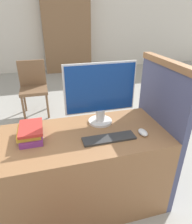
# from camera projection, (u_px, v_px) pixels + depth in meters

# --- Properties ---
(wall_back) EXTENTS (12.00, 0.06, 2.80)m
(wall_back) POSITION_uv_depth(u_px,v_px,m) (46.00, 20.00, 5.51)
(wall_back) COLOR silver
(wall_back) RESTS_ON ground_plane
(desk) EXTENTS (1.32, 0.65, 0.74)m
(desk) POSITION_uv_depth(u_px,v_px,m) (85.00, 170.00, 1.74)
(desk) COLOR #8C603D
(desk) RESTS_ON ground_plane
(carrel_divider) EXTENTS (0.07, 0.71, 1.28)m
(carrel_divider) POSITION_uv_depth(u_px,v_px,m) (158.00, 130.00, 1.80)
(carrel_divider) COLOR #474C70
(carrel_divider) RESTS_ON ground_plane
(monitor) EXTENTS (0.60, 0.21, 0.52)m
(monitor) POSITION_uv_depth(u_px,v_px,m) (100.00, 93.00, 1.63)
(monitor) COLOR silver
(monitor) RESTS_ON desk
(keyboard) EXTENTS (0.41, 0.11, 0.02)m
(keyboard) POSITION_uv_depth(u_px,v_px,m) (109.00, 138.00, 1.51)
(keyboard) COLOR #2D2D2D
(keyboard) RESTS_ON desk
(mouse) EXTENTS (0.06, 0.11, 0.04)m
(mouse) POSITION_uv_depth(u_px,v_px,m) (143.00, 132.00, 1.57)
(mouse) COLOR silver
(mouse) RESTS_ON desk
(book_stack) EXTENTS (0.19, 0.27, 0.10)m
(book_stack) POSITION_uv_depth(u_px,v_px,m) (30.00, 133.00, 1.51)
(book_stack) COLOR #7A3384
(book_stack) RESTS_ON desk
(far_chair) EXTENTS (0.44, 0.44, 0.90)m
(far_chair) POSITION_uv_depth(u_px,v_px,m) (33.00, 85.00, 3.34)
(far_chair) COLOR brown
(far_chair) RESTS_ON ground_plane
(bookshelf_far) EXTENTS (1.31, 0.32, 2.09)m
(bookshelf_far) POSITION_uv_depth(u_px,v_px,m) (67.00, 34.00, 5.58)
(bookshelf_far) COLOR #846042
(bookshelf_far) RESTS_ON ground_plane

